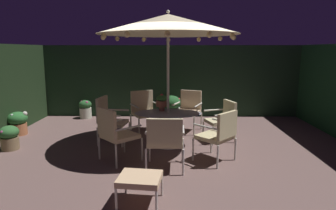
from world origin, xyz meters
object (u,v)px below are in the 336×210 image
(patio_chair_north, at_px, (223,118))
(patio_chair_east, at_px, (145,109))
(potted_plant_right_near, at_px, (9,137))
(patio_dining_table, at_px, (168,121))
(potted_plant_back_center, at_px, (85,108))
(potted_plant_left_near, at_px, (18,122))
(patio_chair_northeast, at_px, (189,108))
(patio_chair_south, at_px, (115,131))
(patio_chair_southwest, at_px, (165,139))
(centerpiece_planter, at_px, (162,101))
(potted_plant_front_corner, at_px, (171,107))
(patio_chair_west, at_px, (219,133))
(ottoman_footrest, at_px, (140,179))
(patio_umbrella, at_px, (168,24))
(patio_chair_southeast, at_px, (109,117))

(patio_chair_north, bearing_deg, patio_chair_east, 157.60)
(potted_plant_right_near, bearing_deg, patio_dining_table, 5.45)
(potted_plant_back_center, distance_m, potted_plant_left_near, 2.05)
(patio_chair_north, height_order, patio_chair_northeast, patio_chair_northeast)
(patio_chair_northeast, height_order, patio_chair_south, patio_chair_northeast)
(patio_dining_table, xyz_separation_m, patio_chair_southwest, (-0.03, -1.30, 0.02))
(centerpiece_planter, distance_m, potted_plant_front_corner, 2.18)
(centerpiece_planter, xyz_separation_m, patio_chair_west, (1.08, -1.06, -0.38))
(ottoman_footrest, xyz_separation_m, potted_plant_front_corner, (0.39, 4.61, 0.05))
(ottoman_footrest, bearing_deg, potted_plant_left_near, 136.80)
(patio_umbrella, height_order, potted_plant_right_near, patio_umbrella)
(ottoman_footrest, xyz_separation_m, potted_plant_left_near, (-3.29, 3.09, -0.03))
(centerpiece_planter, height_order, potted_plant_right_near, centerpiece_planter)
(patio_chair_southeast, bearing_deg, potted_plant_left_near, 166.63)
(patio_chair_northeast, xyz_separation_m, patio_chair_south, (-1.44, -2.11, -0.01))
(ottoman_footrest, relative_size, potted_plant_back_center, 1.11)
(patio_chair_north, xyz_separation_m, potted_plant_left_near, (-4.86, 0.34, -0.22))
(patio_chair_east, height_order, patio_chair_south, patio_chair_east)
(patio_chair_southwest, xyz_separation_m, potted_plant_back_center, (-2.49, 3.76, -0.27))
(patio_umbrella, distance_m, centerpiece_planter, 1.59)
(patio_chair_north, bearing_deg, patio_chair_south, -149.02)
(patio_chair_southeast, bearing_deg, patio_chair_west, -25.92)
(patio_chair_northeast, bearing_deg, patio_chair_north, -47.75)
(patio_chair_northeast, bearing_deg, patio_chair_east, -177.59)
(patio_chair_northeast, distance_m, patio_chair_southeast, 2.07)
(centerpiece_planter, height_order, potted_plant_front_corner, centerpiece_planter)
(patio_chair_northeast, height_order, patio_chair_southeast, patio_chair_southeast)
(centerpiece_planter, distance_m, patio_chair_north, 1.45)
(patio_chair_south, distance_m, patio_chair_west, 1.89)
(patio_chair_north, xyz_separation_m, patio_chair_southwest, (-1.26, -1.70, 0.04))
(patio_chair_southwest, height_order, potted_plant_front_corner, patio_chair_southwest)
(patio_chair_north, relative_size, ottoman_footrest, 1.48)
(patio_dining_table, xyz_separation_m, potted_plant_right_near, (-3.25, -0.31, -0.28))
(patio_dining_table, relative_size, patio_umbrella, 0.50)
(patio_chair_east, relative_size, patio_chair_southeast, 0.98)
(potted_plant_front_corner, height_order, potted_plant_right_near, potted_plant_front_corner)
(patio_umbrella, xyz_separation_m, potted_plant_left_near, (-3.63, 0.74, -2.21))
(patio_chair_southeast, bearing_deg, patio_umbrella, -8.13)
(patio_chair_west, height_order, ottoman_footrest, patio_chair_west)
(patio_dining_table, distance_m, patio_chair_south, 1.31)
(patio_chair_east, xyz_separation_m, potted_plant_left_near, (-3.02, -0.42, -0.26))
(patio_dining_table, relative_size, patio_chair_south, 1.42)
(patio_dining_table, height_order, patio_chair_south, patio_chair_south)
(patio_chair_west, bearing_deg, patio_chair_north, 77.40)
(patio_chair_northeast, height_order, patio_chair_east, patio_chair_northeast)
(centerpiece_planter, height_order, patio_chair_southeast, centerpiece_planter)
(potted_plant_left_near, bearing_deg, patio_chair_southwest, -29.52)
(centerpiece_planter, distance_m, patio_chair_south, 1.38)
(centerpiece_planter, height_order, potted_plant_back_center, centerpiece_planter)
(patio_chair_northeast, relative_size, ottoman_footrest, 1.66)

